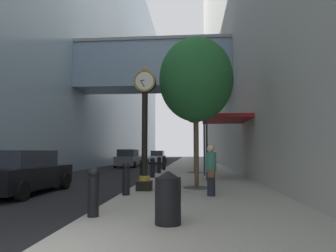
{
  "coord_description": "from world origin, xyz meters",
  "views": [
    {
      "loc": [
        2.46,
        -4.14,
        1.58
      ],
      "look_at": [
        0.82,
        15.76,
        3.26
      ],
      "focal_mm": 32.06,
      "sensor_mm": 36.0,
      "label": 1
    }
  ],
  "objects_px": {
    "bollard_nearest": "(93,191)",
    "bollard_sixth": "(164,163)",
    "bollard_third": "(143,171)",
    "car_grey_near": "(128,159)",
    "street_tree_near": "(196,80)",
    "trash_bin": "(168,197)",
    "bollard_second": "(126,178)",
    "bollard_fourth": "(153,167)",
    "pedestrian_walking": "(211,169)",
    "street_tree_mid_near": "(195,109)",
    "car_black_mid": "(23,173)",
    "street_clock": "(145,122)",
    "car_white_far": "(158,157)",
    "bollard_fifth": "(159,164)"
  },
  "relations": [
    {
      "from": "bollard_nearest",
      "to": "bollard_sixth",
      "type": "height_order",
      "value": "same"
    },
    {
      "from": "bollard_nearest",
      "to": "bollard_sixth",
      "type": "distance_m",
      "value": 16.43
    },
    {
      "from": "bollard_third",
      "to": "car_grey_near",
      "type": "relative_size",
      "value": 0.25
    },
    {
      "from": "street_tree_near",
      "to": "trash_bin",
      "type": "distance_m",
      "value": 7.08
    },
    {
      "from": "bollard_sixth",
      "to": "bollard_second",
      "type": "bearing_deg",
      "value": -90.0
    },
    {
      "from": "bollard_fourth",
      "to": "street_tree_near",
      "type": "distance_m",
      "value": 6.29
    },
    {
      "from": "pedestrian_walking",
      "to": "car_grey_near",
      "type": "height_order",
      "value": "pedestrian_walking"
    },
    {
      "from": "bollard_sixth",
      "to": "car_grey_near",
      "type": "height_order",
      "value": "car_grey_near"
    },
    {
      "from": "bollard_fourth",
      "to": "car_grey_near",
      "type": "distance_m",
      "value": 13.62
    },
    {
      "from": "bollard_second",
      "to": "street_tree_mid_near",
      "type": "height_order",
      "value": "street_tree_mid_near"
    },
    {
      "from": "bollard_fourth",
      "to": "street_tree_mid_near",
      "type": "distance_m",
      "value": 6.02
    },
    {
      "from": "bollard_nearest",
      "to": "car_black_mid",
      "type": "height_order",
      "value": "car_black_mid"
    },
    {
      "from": "bollard_fourth",
      "to": "trash_bin",
      "type": "relative_size",
      "value": 1.03
    },
    {
      "from": "trash_bin",
      "to": "car_grey_near",
      "type": "distance_m",
      "value": 24.11
    },
    {
      "from": "street_clock",
      "to": "street_tree_mid_near",
      "type": "relative_size",
      "value": 0.85
    },
    {
      "from": "bollard_fourth",
      "to": "pedestrian_walking",
      "type": "bearing_deg",
      "value": -66.96
    },
    {
      "from": "pedestrian_walking",
      "to": "car_white_far",
      "type": "bearing_deg",
      "value": 100.05
    },
    {
      "from": "street_tree_near",
      "to": "car_grey_near",
      "type": "height_order",
      "value": "street_tree_near"
    },
    {
      "from": "car_grey_near",
      "to": "street_tree_near",
      "type": "bearing_deg",
      "value": -69.51
    },
    {
      "from": "pedestrian_walking",
      "to": "car_grey_near",
      "type": "relative_size",
      "value": 0.38
    },
    {
      "from": "trash_bin",
      "to": "street_clock",
      "type": "bearing_deg",
      "value": 104.41
    },
    {
      "from": "bollard_nearest",
      "to": "bollard_fourth",
      "type": "distance_m",
      "value": 9.86
    },
    {
      "from": "bollard_fourth",
      "to": "bollard_fifth",
      "type": "relative_size",
      "value": 1.0
    },
    {
      "from": "bollard_fifth",
      "to": "bollard_third",
      "type": "bearing_deg",
      "value": -90.0
    },
    {
      "from": "bollard_third",
      "to": "pedestrian_walking",
      "type": "xyz_separation_m",
      "value": [
        2.79,
        -3.28,
        0.3
      ]
    },
    {
      "from": "bollard_fifth",
      "to": "street_tree_near",
      "type": "relative_size",
      "value": 0.18
    },
    {
      "from": "bollard_fourth",
      "to": "car_black_mid",
      "type": "xyz_separation_m",
      "value": [
        -4.06,
        -5.73,
        0.08
      ]
    },
    {
      "from": "street_tree_mid_near",
      "to": "trash_bin",
      "type": "relative_size",
      "value": 5.18
    },
    {
      "from": "street_tree_near",
      "to": "pedestrian_walking",
      "type": "bearing_deg",
      "value": -78.3
    },
    {
      "from": "bollard_third",
      "to": "bollard_fifth",
      "type": "bearing_deg",
      "value": 90.0
    },
    {
      "from": "bollard_second",
      "to": "car_black_mid",
      "type": "height_order",
      "value": "car_black_mid"
    },
    {
      "from": "bollard_fourth",
      "to": "street_tree_near",
      "type": "relative_size",
      "value": 0.18
    },
    {
      "from": "bollard_second",
      "to": "bollard_fourth",
      "type": "bearing_deg",
      "value": 90.0
    },
    {
      "from": "car_white_far",
      "to": "trash_bin",
      "type": "bearing_deg",
      "value": -82.99
    },
    {
      "from": "bollard_fourth",
      "to": "pedestrian_walking",
      "type": "xyz_separation_m",
      "value": [
        2.79,
        -6.57,
        0.3
      ]
    },
    {
      "from": "bollard_sixth",
      "to": "trash_bin",
      "type": "bearing_deg",
      "value": -84.26
    },
    {
      "from": "bollard_fourth",
      "to": "bollard_fifth",
      "type": "xyz_separation_m",
      "value": [
        0.0,
        3.29,
        0.0
      ]
    },
    {
      "from": "bollard_second",
      "to": "bollard_third",
      "type": "bearing_deg",
      "value": 90.0
    },
    {
      "from": "bollard_sixth",
      "to": "pedestrian_walking",
      "type": "xyz_separation_m",
      "value": [
        2.79,
        -13.14,
        0.3
      ]
    },
    {
      "from": "street_tree_near",
      "to": "street_clock",
      "type": "bearing_deg",
      "value": -154.9
    },
    {
      "from": "pedestrian_walking",
      "to": "car_white_far",
      "type": "distance_m",
      "value": 29.14
    },
    {
      "from": "bollard_fourth",
      "to": "street_tree_mid_near",
      "type": "height_order",
      "value": "street_tree_mid_near"
    },
    {
      "from": "bollard_fourth",
      "to": "car_grey_near",
      "type": "relative_size",
      "value": 0.25
    },
    {
      "from": "bollard_fourth",
      "to": "car_white_far",
      "type": "distance_m",
      "value": 22.24
    },
    {
      "from": "bollard_third",
      "to": "car_white_far",
      "type": "relative_size",
      "value": 0.25
    },
    {
      "from": "street_clock",
      "to": "bollard_fourth",
      "type": "height_order",
      "value": "street_clock"
    },
    {
      "from": "street_tree_near",
      "to": "trash_bin",
      "type": "height_order",
      "value": "street_tree_near"
    },
    {
      "from": "street_clock",
      "to": "trash_bin",
      "type": "height_order",
      "value": "street_clock"
    },
    {
      "from": "street_clock",
      "to": "car_white_far",
      "type": "bearing_deg",
      "value": 95.62
    },
    {
      "from": "bollard_nearest",
      "to": "pedestrian_walking",
      "type": "bearing_deg",
      "value": 49.64
    }
  ]
}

